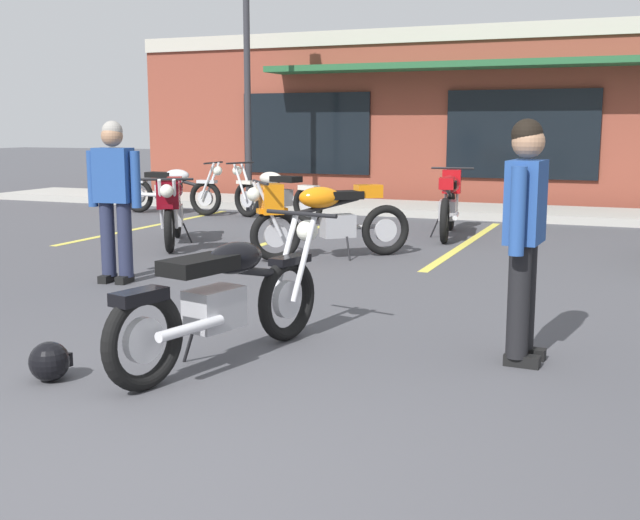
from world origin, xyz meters
TOP-DOWN VIEW (x-y plane):
  - ground_plane at (0.00, 3.81)m, footprint 80.00×80.00m
  - sidewalk_kerb at (0.00, 11.80)m, footprint 22.00×1.80m
  - brick_storefront_building at (0.00, 15.70)m, footprint 16.92×6.19m
  - painted_stall_lines at (0.00, 8.20)m, footprint 10.46×4.80m
  - motorcycle_foreground_classic at (-0.39, 1.95)m, footprint 0.83×2.08m
  - motorcycle_red_sportbike at (-3.64, 9.69)m, footprint 2.04×0.98m
  - motorcycle_silver_naked at (-3.67, 6.44)m, footprint 1.27×1.91m
  - motorcycle_blue_standard at (-1.38, 6.23)m, footprint 1.73×1.57m
  - motorcycle_green_cafe_racer at (-0.43, 8.89)m, footprint 0.77×2.10m
  - motorcycle_cream_vintage at (-5.81, 9.81)m, footprint 2.11×0.66m
  - person_in_shorts_foreground at (1.51, 2.71)m, footprint 0.29×0.61m
  - person_by_back_row at (-2.83, 4.06)m, footprint 0.61×0.31m
  - helmet_on_pavement at (-1.24, 1.15)m, footprint 0.26×0.26m
  - parking_lot_lamp_post at (-4.68, 10.60)m, footprint 0.24×0.76m

SIDE VIEW (x-z plane):
  - ground_plane at x=0.00m, z-range 0.00..0.00m
  - painted_stall_lines at x=0.00m, z-range 0.00..0.01m
  - sidewalk_kerb at x=0.00m, z-range 0.00..0.14m
  - helmet_on_pavement at x=-1.24m, z-range 0.00..0.26m
  - motorcycle_foreground_classic at x=-0.39m, z-range -0.03..0.95m
  - motorcycle_red_sportbike at x=-3.64m, z-range -0.03..0.95m
  - motorcycle_cream_vintage at x=-5.81m, z-range -0.03..0.95m
  - motorcycle_silver_naked at x=-3.67m, z-range 0.04..1.02m
  - motorcycle_blue_standard at x=-1.38m, z-range 0.04..1.02m
  - motorcycle_green_cafe_racer at x=-0.43m, z-range 0.04..1.02m
  - person_in_shorts_foreground at x=1.51m, z-range 0.11..1.79m
  - person_by_back_row at x=-2.83m, z-range 0.11..1.79m
  - brick_storefront_building at x=0.00m, z-range 0.00..3.55m
  - parking_lot_lamp_post at x=-4.68m, z-range 0.75..6.13m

